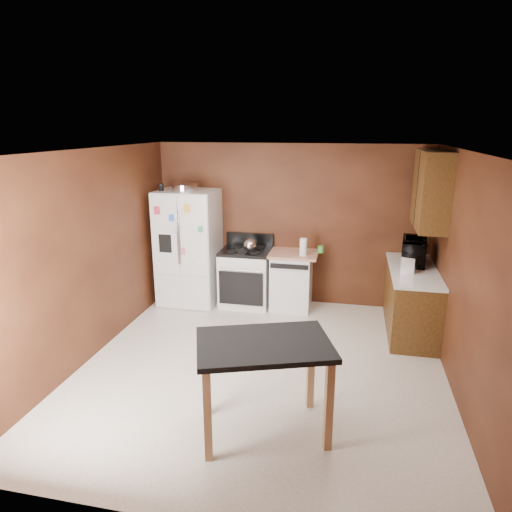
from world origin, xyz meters
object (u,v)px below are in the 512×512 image
(green_canister, at_px, (321,249))
(refrigerator, at_px, (189,247))
(roasting_pan, at_px, (185,187))
(toaster, at_px, (410,263))
(pen_cup, at_px, (161,187))
(dishwasher, at_px, (291,280))
(paper_towel, at_px, (303,247))
(island, at_px, (264,357))
(gas_range, at_px, (246,276))
(microwave, at_px, (414,252))
(kettle, at_px, (250,245))

(green_canister, bearing_deg, refrigerator, -175.12)
(roasting_pan, relative_size, toaster, 1.36)
(pen_cup, xyz_separation_m, dishwasher, (2.00, 0.18, -1.40))
(paper_towel, xyz_separation_m, toaster, (1.47, -0.48, -0.01))
(island, bearing_deg, green_canister, 85.24)
(roasting_pan, height_order, green_canister, roasting_pan)
(paper_towel, distance_m, toaster, 1.55)
(gas_range, relative_size, dishwasher, 1.24)
(toaster, bearing_deg, refrigerator, -168.29)
(microwave, bearing_deg, refrigerator, 93.81)
(green_canister, relative_size, toaster, 0.36)
(paper_towel, height_order, microwave, microwave)
(green_canister, distance_m, toaster, 1.41)
(gas_range, bearing_deg, pen_cup, -173.02)
(roasting_pan, distance_m, pen_cup, 0.36)
(kettle, xyz_separation_m, toaster, (2.28, -0.48, 0.00))
(refrigerator, bearing_deg, roasting_pan, -111.34)
(kettle, distance_m, gas_range, 0.55)
(kettle, relative_size, green_canister, 1.93)
(roasting_pan, bearing_deg, microwave, -2.37)
(dishwasher, relative_size, island, 0.65)
(microwave, relative_size, island, 0.42)
(refrigerator, xyz_separation_m, dishwasher, (1.63, 0.09, -0.45))
(refrigerator, xyz_separation_m, gas_range, (0.91, 0.06, -0.44))
(dishwasher, bearing_deg, refrigerator, -177.01)
(paper_towel, relative_size, island, 0.19)
(roasting_pan, height_order, gas_range, roasting_pan)
(pen_cup, xyz_separation_m, green_canister, (2.42, 0.27, -0.91))
(pen_cup, distance_m, gas_range, 1.89)
(paper_towel, height_order, green_canister, paper_towel)
(roasting_pan, relative_size, pen_cup, 3.58)
(roasting_pan, xyz_separation_m, kettle, (1.01, -0.01, -0.85))
(green_canister, relative_size, refrigerator, 0.06)
(microwave, height_order, dishwasher, microwave)
(pen_cup, distance_m, toaster, 3.77)
(refrigerator, bearing_deg, green_canister, 4.88)
(pen_cup, bearing_deg, gas_range, 6.98)
(green_canister, xyz_separation_m, island, (-0.26, -3.15, -0.18))
(microwave, distance_m, island, 3.23)
(pen_cup, height_order, dishwasher, pen_cup)
(paper_towel, height_order, island, paper_towel)
(green_canister, xyz_separation_m, dishwasher, (-0.42, -0.09, -0.49))
(toaster, xyz_separation_m, dishwasher, (-1.65, 0.60, -0.55))
(green_canister, bearing_deg, island, -94.76)
(pen_cup, height_order, paper_towel, pen_cup)
(roasting_pan, relative_size, microwave, 0.66)
(refrigerator, distance_m, island, 3.47)
(dishwasher, bearing_deg, kettle, -169.46)
(kettle, bearing_deg, pen_cup, -177.36)
(pen_cup, bearing_deg, toaster, -6.49)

